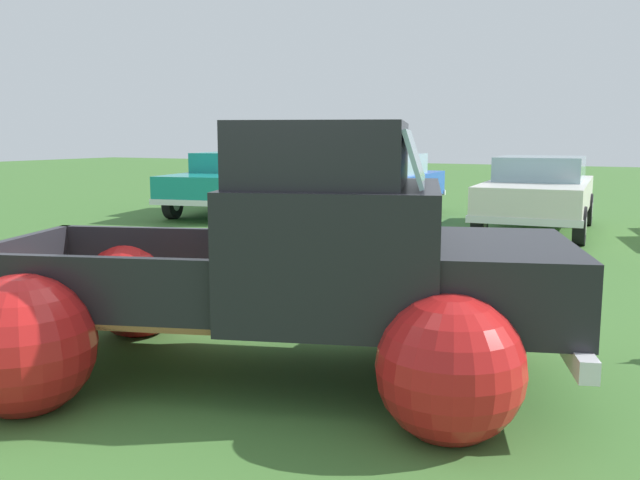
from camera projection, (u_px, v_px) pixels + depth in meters
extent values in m
plane|color=#3D6B2D|center=(255.00, 373.00, 5.33)|extent=(80.00, 80.00, 0.00)
cylinder|color=black|center=(443.00, 305.00, 5.90)|extent=(0.79, 0.45, 0.76)
cylinder|color=silver|center=(443.00, 305.00, 5.90)|extent=(0.40, 0.33, 0.34)
cylinder|color=black|center=(450.00, 374.00, 4.20)|extent=(0.79, 0.45, 0.76)
cylinder|color=silver|center=(450.00, 374.00, 4.20)|extent=(0.40, 0.33, 0.34)
cylinder|color=black|center=(136.00, 294.00, 6.32)|extent=(0.79, 0.45, 0.76)
cylinder|color=silver|center=(136.00, 294.00, 6.32)|extent=(0.40, 0.33, 0.34)
cylinder|color=black|center=(28.00, 352.00, 4.62)|extent=(0.79, 0.45, 0.76)
cylinder|color=silver|center=(28.00, 352.00, 4.62)|extent=(0.40, 0.33, 0.34)
sphere|color=red|center=(138.00, 286.00, 6.36)|extent=(1.21, 1.21, 0.96)
sphere|color=red|center=(24.00, 345.00, 4.57)|extent=(1.21, 1.21, 0.96)
cube|color=olive|center=(137.00, 301.00, 5.39)|extent=(2.43, 2.11, 0.04)
cube|color=black|center=(170.00, 256.00, 6.07)|extent=(1.97, 0.73, 0.50)
cube|color=black|center=(91.00, 293.00, 4.64)|extent=(1.97, 0.73, 0.50)
cube|color=black|center=(258.00, 276.00, 5.21)|extent=(0.56, 1.49, 0.50)
cube|color=black|center=(20.00, 268.00, 5.50)|extent=(0.56, 1.49, 0.50)
cube|color=black|center=(339.00, 249.00, 5.08)|extent=(1.91, 2.07, 0.95)
cube|color=black|center=(326.00, 153.00, 4.99)|extent=(1.58, 1.83, 0.45)
cube|color=#8CADB7|center=(415.00, 157.00, 4.89)|extent=(0.60, 1.43, 0.38)
cube|color=black|center=(483.00, 279.00, 4.95)|extent=(1.70, 1.93, 0.55)
sphere|color=red|center=(443.00, 300.00, 5.92)|extent=(1.16, 1.16, 0.92)
sphere|color=red|center=(450.00, 369.00, 4.17)|extent=(1.16, 1.16, 0.92)
cube|color=silver|center=(558.00, 328.00, 4.92)|extent=(0.74, 1.92, 0.14)
sphere|color=red|center=(44.00, 265.00, 6.34)|extent=(0.14, 0.14, 0.11)
cylinder|color=black|center=(246.00, 206.00, 14.70)|extent=(0.33, 0.69, 0.66)
cylinder|color=silver|center=(246.00, 206.00, 14.70)|extent=(0.27, 0.33, 0.30)
cylinder|color=black|center=(173.00, 204.00, 15.17)|extent=(0.33, 0.69, 0.66)
cylinder|color=silver|center=(173.00, 204.00, 15.17)|extent=(0.27, 0.33, 0.30)
cylinder|color=black|center=(290.00, 195.00, 17.53)|extent=(0.33, 0.69, 0.66)
cylinder|color=silver|center=(290.00, 195.00, 17.53)|extent=(0.27, 0.33, 0.30)
cylinder|color=black|center=(227.00, 193.00, 18.00)|extent=(0.33, 0.69, 0.66)
cylinder|color=silver|center=(227.00, 193.00, 18.00)|extent=(0.27, 0.33, 0.30)
cube|color=teal|center=(235.00, 183.00, 16.29)|extent=(2.74, 4.93, 0.55)
cube|color=teal|center=(238.00, 162.00, 16.39)|extent=(1.97, 2.24, 0.45)
cube|color=silver|center=(268.00, 187.00, 18.51)|extent=(1.90, 0.48, 0.12)
cube|color=silver|center=(192.00, 203.00, 14.15)|extent=(1.90, 0.48, 0.12)
cylinder|color=black|center=(393.00, 213.00, 13.35)|extent=(0.24, 0.67, 0.66)
cylinder|color=silver|center=(393.00, 213.00, 13.35)|extent=(0.23, 0.31, 0.30)
cylinder|color=black|center=(317.00, 210.00, 14.01)|extent=(0.24, 0.67, 0.66)
cylinder|color=silver|center=(317.00, 210.00, 14.01)|extent=(0.23, 0.31, 0.30)
cylinder|color=black|center=(433.00, 200.00, 16.06)|extent=(0.24, 0.67, 0.66)
cylinder|color=silver|center=(433.00, 200.00, 16.06)|extent=(0.23, 0.31, 0.30)
cylinder|color=black|center=(368.00, 198.00, 16.72)|extent=(0.24, 0.67, 0.66)
cylinder|color=silver|center=(368.00, 198.00, 16.72)|extent=(0.23, 0.31, 0.30)
cube|color=blue|center=(379.00, 187.00, 14.98)|extent=(2.01, 4.78, 0.55)
cube|color=#8CADB7|center=(382.00, 164.00, 15.07)|extent=(1.61, 2.05, 0.45)
cube|color=silver|center=(410.00, 191.00, 17.10)|extent=(1.81, 0.20, 0.12)
cube|color=silver|center=(339.00, 209.00, 12.94)|extent=(1.81, 0.20, 0.12)
cylinder|color=black|center=(580.00, 226.00, 11.47)|extent=(0.24, 0.67, 0.66)
cylinder|color=silver|center=(580.00, 226.00, 11.47)|extent=(0.23, 0.31, 0.30)
cylinder|color=black|center=(480.00, 221.00, 12.12)|extent=(0.24, 0.67, 0.66)
cylinder|color=silver|center=(480.00, 221.00, 12.12)|extent=(0.23, 0.31, 0.30)
cylinder|color=black|center=(587.00, 210.00, 14.01)|extent=(0.24, 0.67, 0.66)
cylinder|color=silver|center=(587.00, 210.00, 14.01)|extent=(0.23, 0.31, 0.30)
cylinder|color=black|center=(504.00, 206.00, 14.66)|extent=(0.24, 0.67, 0.66)
cylinder|color=silver|center=(504.00, 206.00, 14.66)|extent=(0.23, 0.31, 0.30)
cube|color=silver|center=(538.00, 195.00, 13.01)|extent=(2.07, 4.48, 0.55)
cube|color=#8CADB7|center=(540.00, 168.00, 13.09)|extent=(1.66, 1.94, 0.45)
cube|color=silver|center=(548.00, 199.00, 14.99)|extent=(1.84, 0.22, 0.12)
cube|color=silver|center=(523.00, 221.00, 11.10)|extent=(1.84, 0.22, 0.12)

